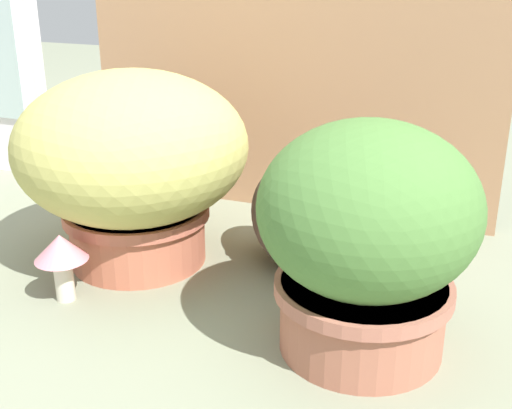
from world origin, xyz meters
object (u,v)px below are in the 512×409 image
mushroom_ornament_red (113,238)px  leafy_planter (367,234)px  cat (296,214)px  mushroom_ornament_pink (61,253)px  grass_planter (133,159)px

mushroom_ornament_red → leafy_planter: bearing=-9.0°
cat → mushroom_ornament_pink: 0.49m
grass_planter → mushroom_ornament_pink: (-0.05, -0.21, -0.13)m
leafy_planter → mushroom_ornament_red: size_ratio=3.35×
leafy_planter → mushroom_ornament_pink: size_ratio=2.90×
grass_planter → leafy_planter: 0.57m
leafy_planter → cat: size_ratio=1.12×
leafy_planter → mushroom_ornament_red: (-0.55, 0.09, -0.13)m
grass_planter → cat: (0.34, 0.09, -0.11)m
mushroom_ornament_red → mushroom_ornament_pink: bearing=-106.1°
grass_planter → cat: size_ratio=1.37×
mushroom_ornament_red → cat: bearing=27.2°
leafy_planter → cat: bearing=127.4°
leafy_planter → cat: (-0.20, 0.27, -0.09)m
mushroom_ornament_red → mushroom_ornament_pink: mushroom_ornament_pink is taller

